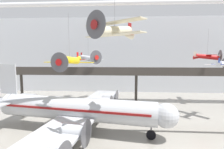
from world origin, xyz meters
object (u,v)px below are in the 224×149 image
suspended_plane_silver_racer (88,59)px  suspended_plane_cream_biplane (114,31)px  suspended_plane_white_twin (223,64)px  suspended_plane_yellow_lowwing (70,60)px  airliner_silver_main (75,109)px  suspended_plane_red_highwing (207,57)px

suspended_plane_silver_racer → suspended_plane_cream_biplane: size_ratio=1.24×
suspended_plane_cream_biplane → suspended_plane_white_twin: size_ratio=0.77×
suspended_plane_white_twin → suspended_plane_cream_biplane: bearing=170.8°
suspended_plane_yellow_lowwing → suspended_plane_cream_biplane: size_ratio=1.27×
airliner_silver_main → suspended_plane_red_highwing: bearing=43.3°
suspended_plane_white_twin → suspended_plane_red_highwing: size_ratio=1.14×
suspended_plane_yellow_lowwing → airliner_silver_main: bearing=63.0°
suspended_plane_silver_racer → suspended_plane_red_highwing: 29.10m
suspended_plane_silver_racer → suspended_plane_cream_biplane: (7.86, -24.94, 3.41)m
suspended_plane_cream_biplane → suspended_plane_white_twin: 23.50m
suspended_plane_yellow_lowwing → suspended_plane_red_highwing: bearing=133.2°
airliner_silver_main → suspended_plane_red_highwing: (27.45, 18.39, 7.81)m
suspended_plane_yellow_lowwing → suspended_plane_cream_biplane: suspended_plane_cream_biplane is taller
suspended_plane_yellow_lowwing → suspended_plane_red_highwing: size_ratio=1.11×
suspended_plane_white_twin → suspended_plane_red_highwing: bearing=34.1°
suspended_plane_white_twin → suspended_plane_red_highwing: 11.51m
airliner_silver_main → suspended_plane_silver_racer: size_ratio=4.13×
suspended_plane_silver_racer → suspended_plane_white_twin: suspended_plane_silver_racer is taller
suspended_plane_silver_racer → airliner_silver_main: bearing=-38.5°
suspended_plane_yellow_lowwing → suspended_plane_red_highwing: (28.34, 17.68, 0.47)m
airliner_silver_main → suspended_plane_silver_racer: 20.27m
suspended_plane_cream_biplane → suspended_plane_red_highwing: 32.54m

